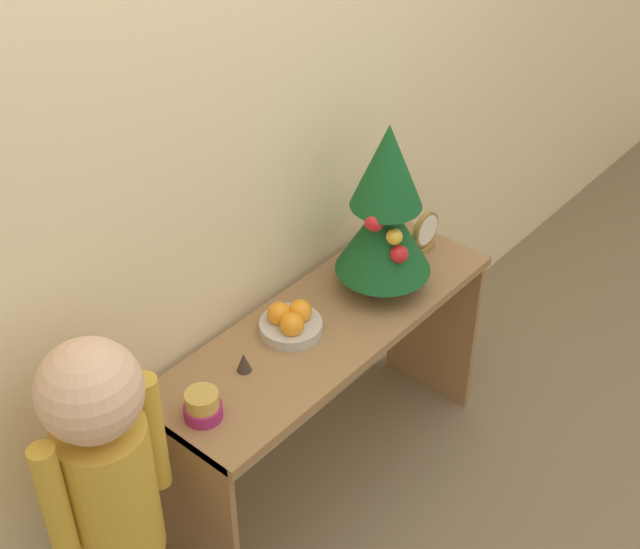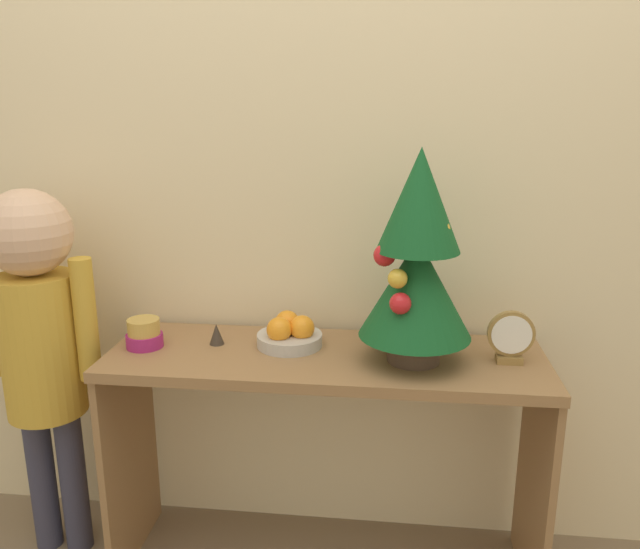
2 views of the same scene
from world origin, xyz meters
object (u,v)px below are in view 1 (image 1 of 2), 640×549
Objects in this scene: fruit_bowl at (291,322)px; desk_clock at (425,232)px; child_figure at (107,475)px; mini_tree at (386,213)px; singing_bowl at (203,406)px; figurine at (244,362)px.

fruit_bowl is 1.30× the size of desk_clock.
desk_clock is at bearing -5.25° from fruit_bowl.
desk_clock is 1.32m from child_figure.
fruit_bowl is 0.16× the size of child_figure.
singing_bowl is (-0.75, 0.02, -0.24)m from mini_tree.
figurine is 0.51m from child_figure.
fruit_bowl is at bearing 168.23° from mini_tree.
figurine is (0.20, 0.04, -0.01)m from singing_bowl.
mini_tree is 1.09m from child_figure.
fruit_bowl is at bearing 7.99° from singing_bowl.
mini_tree is 0.33m from desk_clock.
desk_clock is at bearing -2.94° from figurine.
child_figure reaches higher than figurine.
fruit_bowl is 1.80× the size of singing_bowl.
child_figure is (-0.72, -0.06, 0.01)m from fruit_bowl.
mini_tree is 3.03× the size of fruit_bowl.
child_figure is (-1.32, -0.00, -0.02)m from desk_clock.
mini_tree reaches higher than figurine.
child_figure reaches higher than singing_bowl.
desk_clock is at bearing 3.86° from mini_tree.
fruit_bowl is 0.41m from singing_bowl.
singing_bowl is 1.69× the size of figurine.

